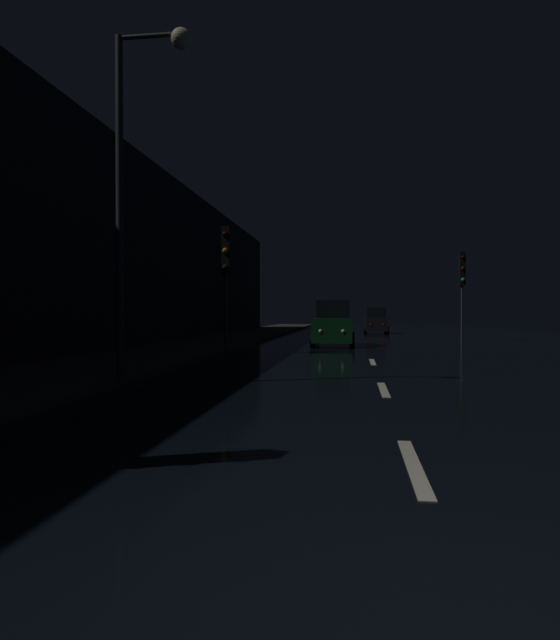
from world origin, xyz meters
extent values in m
cube|color=black|center=(0.00, 24.50, -0.01)|extent=(27.98, 84.00, 0.02)
cube|color=#33302D|center=(-7.79, 24.50, 0.07)|extent=(4.40, 84.00, 0.15)
cube|color=black|center=(-10.39, 21.00, 4.37)|extent=(0.80, 63.00, 8.75)
cube|color=beige|center=(0.00, 3.00, 0.01)|extent=(0.16, 2.20, 0.01)
cube|color=beige|center=(0.00, 8.72, 0.01)|extent=(0.16, 2.20, 0.01)
cube|color=beige|center=(0.00, 15.15, 0.01)|extent=(0.16, 2.20, 0.01)
cube|color=beige|center=(0.00, 23.51, 0.01)|extent=(0.16, 2.20, 0.01)
cylinder|color=#38383A|center=(5.49, 29.51, 1.57)|extent=(0.12, 0.12, 3.13)
cube|color=black|center=(5.49, 29.51, 4.08)|extent=(0.33, 0.36, 1.90)
sphere|color=black|center=(5.51, 29.34, 4.72)|extent=(0.22, 0.22, 0.22)
sphere|color=black|center=(5.51, 29.34, 4.08)|extent=(0.22, 0.22, 0.22)
sphere|color=#19D84C|center=(5.51, 29.34, 3.45)|extent=(0.22, 0.22, 0.22)
cylinder|color=#38383A|center=(-5.49, 18.04, 1.51)|extent=(0.12, 0.12, 3.01)
cube|color=black|center=(-5.49, 18.04, 3.96)|extent=(0.33, 0.36, 1.90)
sphere|color=black|center=(-5.48, 17.86, 4.60)|extent=(0.22, 0.22, 0.22)
sphere|color=orange|center=(-5.48, 17.86, 3.96)|extent=(0.22, 0.22, 0.22)
sphere|color=black|center=(-5.48, 17.86, 3.33)|extent=(0.22, 0.22, 0.22)
cylinder|color=#2D2D30|center=(-5.69, 8.71, 3.81)|extent=(0.16, 0.16, 7.63)
cylinder|color=#2D2D30|center=(-4.99, 8.71, 7.58)|extent=(1.40, 0.10, 0.10)
sphere|color=beige|center=(-4.29, 8.71, 7.48)|extent=(0.44, 0.44, 0.44)
cube|color=#0F3819|center=(-1.55, 23.66, 0.78)|extent=(1.81, 4.23, 1.11)
cube|color=black|center=(-1.55, 23.81, 1.75)|extent=(1.54, 2.11, 0.85)
cylinder|color=black|center=(-0.67, 22.18, 0.32)|extent=(0.22, 0.64, 0.64)
cylinder|color=black|center=(-2.44, 22.18, 0.32)|extent=(0.22, 0.64, 0.64)
cylinder|color=black|center=(-0.67, 25.14, 0.32)|extent=(0.22, 0.64, 0.64)
cylinder|color=black|center=(-2.44, 25.14, 0.32)|extent=(0.22, 0.64, 0.64)
sphere|color=white|center=(-1.06, 21.59, 0.78)|extent=(0.18, 0.18, 0.18)
sphere|color=white|center=(-2.05, 21.59, 0.78)|extent=(0.18, 0.18, 0.18)
sphere|color=red|center=(-1.06, 25.73, 0.78)|extent=(0.18, 0.18, 0.18)
sphere|color=red|center=(-2.05, 25.73, 0.78)|extent=(0.18, 0.18, 0.18)
cube|color=black|center=(1.12, 40.22, 0.70)|extent=(1.64, 3.82, 1.00)
cube|color=black|center=(1.12, 40.08, 1.59)|extent=(1.39, 1.91, 0.76)
cylinder|color=black|center=(0.32, 41.56, 0.29)|extent=(0.20, 0.58, 0.58)
cylinder|color=black|center=(1.92, 41.56, 0.29)|extent=(0.20, 0.58, 0.58)
cylinder|color=black|center=(0.32, 38.88, 0.29)|extent=(0.20, 0.58, 0.58)
cylinder|color=black|center=(1.92, 38.88, 0.29)|extent=(0.20, 0.58, 0.58)
sphere|color=slate|center=(0.67, 42.09, 0.70)|extent=(0.16, 0.16, 0.16)
sphere|color=slate|center=(1.57, 42.09, 0.70)|extent=(0.16, 0.16, 0.16)
sphere|color=red|center=(0.67, 38.35, 0.70)|extent=(0.16, 0.16, 0.16)
sphere|color=red|center=(1.57, 38.35, 0.70)|extent=(0.16, 0.16, 0.16)
camera|label=1|loc=(-0.63, -2.84, 1.59)|focal=31.06mm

